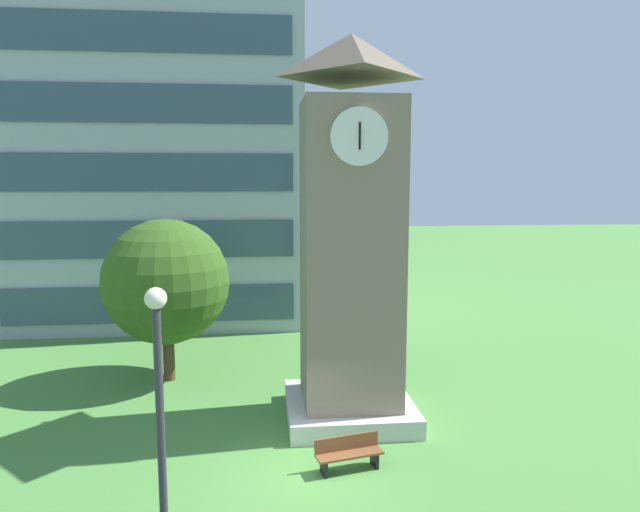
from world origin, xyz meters
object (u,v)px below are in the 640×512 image
Objects in this scene: clock_tower at (350,252)px; tree_streetside at (166,282)px; park_bench at (349,453)px; street_lamp at (160,422)px.

clock_tower reaches higher than tree_streetside.
street_lamp reaches higher than park_bench.
park_bench is 10.09m from tree_streetside.
tree_streetside is (-6.37, 4.11, -1.57)m from clock_tower.
tree_streetside is at bearing 147.18° from clock_tower.
park_bench is at bearing 51.68° from street_lamp.
street_lamp is 12.59m from tree_streetside.
park_bench is at bearing -52.07° from tree_streetside.
tree_streetside is (-5.84, 7.50, 3.37)m from park_bench.
tree_streetside is at bearing 127.93° from park_bench.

